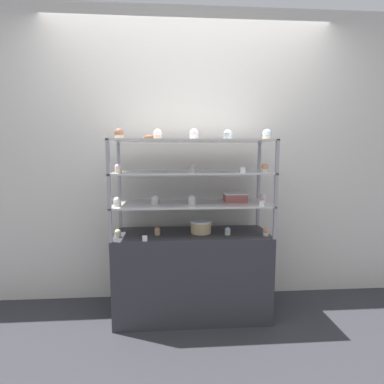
{
  "coord_description": "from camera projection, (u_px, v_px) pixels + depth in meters",
  "views": [
    {
      "loc": [
        -0.17,
        -2.37,
        1.33
      ],
      "look_at": [
        0.0,
        0.0,
        1.03
      ],
      "focal_mm": 28.0,
      "sensor_mm": 36.0,
      "label": 1
    }
  ],
  "objects": [
    {
      "name": "cupcake_9",
      "position": [
        192.0,
        168.0,
        2.33
      ],
      "size": [
        0.05,
        0.05,
        0.07
      ],
      "color": "white",
      "rests_on": "display_riser_middle"
    },
    {
      "name": "donut_glazed",
      "position": [
        152.0,
        138.0,
        2.35
      ],
      "size": [
        0.13,
        0.13,
        0.04
      ],
      "color": "brown",
      "rests_on": "display_riser_upper"
    },
    {
      "name": "cupcake_7",
      "position": [
        262.0,
        199.0,
        2.39
      ],
      "size": [
        0.06,
        0.06,
        0.07
      ],
      "color": "white",
      "rests_on": "display_riser_lower"
    },
    {
      "name": "layer_cake_centerpiece",
      "position": [
        201.0,
        227.0,
        2.43
      ],
      "size": [
        0.17,
        0.17,
        0.1
      ],
      "color": "#DBBC84",
      "rests_on": "display_base"
    },
    {
      "name": "ground_plane",
      "position": [
        192.0,
        314.0,
        2.52
      ],
      "size": [
        20.0,
        20.0,
        0.0
      ],
      "primitive_type": "plane",
      "color": "#2D2D33"
    },
    {
      "name": "display_riser_middle",
      "position": [
        192.0,
        174.0,
        2.37
      ],
      "size": [
        1.24,
        0.47,
        0.25
      ],
      "color": "#99999E",
      "rests_on": "display_riser_lower"
    },
    {
      "name": "cupcake_4",
      "position": [
        117.0,
        202.0,
        2.23
      ],
      "size": [
        0.06,
        0.06,
        0.07
      ],
      "color": "beige",
      "rests_on": "display_riser_lower"
    },
    {
      "name": "price_tag_3",
      "position": [
        226.0,
        136.0,
        2.14
      ],
      "size": [
        0.04,
        0.0,
        0.04
      ],
      "color": "white",
      "rests_on": "display_riser_upper"
    },
    {
      "name": "cupcake_10",
      "position": [
        265.0,
        168.0,
        2.29
      ],
      "size": [
        0.05,
        0.05,
        0.07
      ],
      "color": "white",
      "rests_on": "display_riser_middle"
    },
    {
      "name": "cupcake_8",
      "position": [
        118.0,
        169.0,
        2.22
      ],
      "size": [
        0.05,
        0.05,
        0.07
      ],
      "color": "#CCB28C",
      "rests_on": "display_riser_middle"
    },
    {
      "name": "cupcake_1",
      "position": [
        157.0,
        231.0,
        2.37
      ],
      "size": [
        0.05,
        0.05,
        0.06
      ],
      "color": "#CCB28C",
      "rests_on": "display_base"
    },
    {
      "name": "price_tag_1",
      "position": [
        262.0,
        204.0,
        2.22
      ],
      "size": [
        0.04,
        0.0,
        0.04
      ],
      "color": "white",
      "rests_on": "display_riser_lower"
    },
    {
      "name": "display_base",
      "position": [
        192.0,
        274.0,
        2.48
      ],
      "size": [
        1.24,
        0.47,
        0.7
      ],
      "color": "#333338",
      "rests_on": "ground_plane"
    },
    {
      "name": "display_riser_upper",
      "position": [
        192.0,
        142.0,
        2.34
      ],
      "size": [
        1.24,
        0.47,
        0.25
      ],
      "color": "#99999E",
      "rests_on": "display_riser_middle"
    },
    {
      "name": "cupcake_2",
      "position": [
        228.0,
        231.0,
        2.37
      ],
      "size": [
        0.05,
        0.05,
        0.06
      ],
      "color": "beige",
      "rests_on": "display_base"
    },
    {
      "name": "cupcake_5",
      "position": [
        155.0,
        200.0,
        2.33
      ],
      "size": [
        0.06,
        0.06,
        0.07
      ],
      "color": "beige",
      "rests_on": "display_riser_lower"
    },
    {
      "name": "cupcake_15",
      "position": [
        267.0,
        135.0,
        2.28
      ],
      "size": [
        0.07,
        0.07,
        0.08
      ],
      "color": "#CCB28C",
      "rests_on": "display_riser_upper"
    },
    {
      "name": "back_wall",
      "position": [
        189.0,
        158.0,
        2.73
      ],
      "size": [
        8.0,
        0.05,
        2.6
      ],
      "color": "silver",
      "rests_on": "ground_plane"
    },
    {
      "name": "price_tag_2",
      "position": [
        243.0,
        170.0,
        2.18
      ],
      "size": [
        0.04,
        0.0,
        0.04
      ],
      "color": "white",
      "rests_on": "display_riser_middle"
    },
    {
      "name": "price_tag_0",
      "position": [
        145.0,
        238.0,
        2.19
      ],
      "size": [
        0.04,
        0.0,
        0.04
      ],
      "color": "white",
      "rests_on": "display_base"
    },
    {
      "name": "cupcake_0",
      "position": [
        118.0,
        233.0,
        2.31
      ],
      "size": [
        0.05,
        0.05,
        0.06
      ],
      "color": "beige",
      "rests_on": "display_base"
    },
    {
      "name": "cupcake_3",
      "position": [
        266.0,
        232.0,
        2.35
      ],
      "size": [
        0.05,
        0.05,
        0.06
      ],
      "color": "white",
      "rests_on": "display_base"
    },
    {
      "name": "cupcake_11",
      "position": [
        119.0,
        134.0,
        2.21
      ],
      "size": [
        0.07,
        0.07,
        0.08
      ],
      "color": "#CCB28C",
      "rests_on": "display_riser_upper"
    },
    {
      "name": "cupcake_6",
      "position": [
        192.0,
        200.0,
        2.33
      ],
      "size": [
        0.06,
        0.06,
        0.07
      ],
      "color": "white",
      "rests_on": "display_riser_lower"
    },
    {
      "name": "cupcake_14",
      "position": [
        228.0,
        135.0,
        2.32
      ],
      "size": [
        0.07,
        0.07,
        0.08
      ],
      "color": "beige",
      "rests_on": "display_riser_upper"
    },
    {
      "name": "cupcake_12",
      "position": [
        158.0,
        135.0,
        2.27
      ],
      "size": [
        0.07,
        0.07,
        0.08
      ],
      "color": "#CCB28C",
      "rests_on": "display_riser_upper"
    },
    {
      "name": "display_riser_lower",
      "position": [
        192.0,
        205.0,
        2.41
      ],
      "size": [
        1.24,
        0.47,
        0.25
      ],
      "color": "#99999E",
      "rests_on": "display_base"
    },
    {
      "name": "sheet_cake_frosted",
      "position": [
        235.0,
        197.0,
        2.48
      ],
      "size": [
        0.19,
        0.14,
        0.07
      ],
      "color": "#C66660",
      "rests_on": "display_riser_lower"
    },
    {
      "name": "cupcake_13",
      "position": [
        194.0,
        134.0,
        2.24
      ],
      "size": [
        0.07,
        0.07,
        0.08
      ],
      "color": "white",
      "rests_on": "display_riser_upper"
    }
  ]
}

